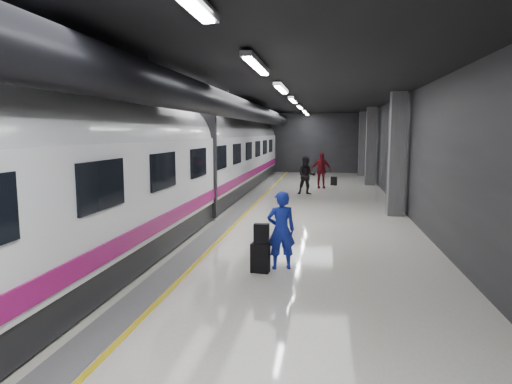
{
  "coord_description": "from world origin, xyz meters",
  "views": [
    {
      "loc": [
        2.01,
        -15.26,
        3.04
      ],
      "look_at": [
        -0.02,
        -2.08,
        1.3
      ],
      "focal_mm": 32.0,
      "sensor_mm": 36.0,
      "label": 1
    }
  ],
  "objects": [
    {
      "name": "platform_hall",
      "position": [
        -0.29,
        0.96,
        3.54
      ],
      "size": [
        10.02,
        40.02,
        4.51
      ],
      "color": "black",
      "rests_on": "ground"
    },
    {
      "name": "shoulder_bag",
      "position": [
        0.65,
        -5.68,
        0.87
      ],
      "size": [
        0.33,
        0.18,
        0.44
      ],
      "primitive_type": "cube",
      "rotation": [
        0.0,
        0.0,
        -0.0
      ],
      "color": "black",
      "rests_on": "suitcase_main"
    },
    {
      "name": "traveler_far_b",
      "position": [
        1.74,
        10.03,
        0.98
      ],
      "size": [
        1.21,
        0.65,
        1.96
      ],
      "primitive_type": "imported",
      "rotation": [
        0.0,
        0.0,
        0.15
      ],
      "color": "maroon",
      "rests_on": "ground"
    },
    {
      "name": "ground",
      "position": [
        0.0,
        0.0,
        0.0
      ],
      "size": [
        40.0,
        40.0,
        0.0
      ],
      "primitive_type": "plane",
      "color": "silver",
      "rests_on": "ground"
    },
    {
      "name": "suitcase_far",
      "position": [
        2.47,
        11.47,
        0.25
      ],
      "size": [
        0.38,
        0.29,
        0.5
      ],
      "primitive_type": "cube",
      "rotation": [
        0.0,
        0.0,
        -0.23
      ],
      "color": "black",
      "rests_on": "ground"
    },
    {
      "name": "suitcase_main",
      "position": [
        0.62,
        -5.66,
        0.32
      ],
      "size": [
        0.42,
        0.3,
        0.65
      ],
      "primitive_type": "cube",
      "rotation": [
        0.0,
        0.0,
        -0.12
      ],
      "color": "black",
      "rests_on": "ground"
    },
    {
      "name": "traveler_main",
      "position": [
        1.04,
        -5.32,
        0.88
      ],
      "size": [
        0.73,
        0.58,
        1.76
      ],
      "primitive_type": "imported",
      "rotation": [
        0.0,
        0.0,
        3.42
      ],
      "color": "#1928BD",
      "rests_on": "ground"
    },
    {
      "name": "traveler_far_a",
      "position": [
        1.07,
        7.24,
        0.94
      ],
      "size": [
        1.01,
        0.84,
        1.87
      ],
      "primitive_type": "imported",
      "rotation": [
        0.0,
        0.0,
        0.15
      ],
      "color": "black",
      "rests_on": "ground"
    },
    {
      "name": "train",
      "position": [
        -3.25,
        -0.0,
        2.07
      ],
      "size": [
        3.05,
        38.0,
        4.05
      ],
      "color": "black",
      "rests_on": "ground"
    }
  ]
}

